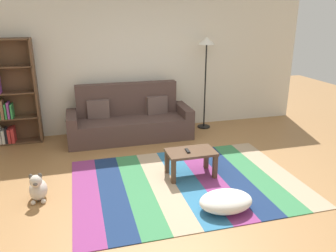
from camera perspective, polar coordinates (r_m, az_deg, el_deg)
name	(u,v)px	position (r m, az deg, el deg)	size (l,w,h in m)	color
ground_plane	(176,185)	(4.69, 1.43, -9.92)	(14.00, 14.00, 0.00)	#9E7042
back_wall	(139,61)	(6.66, -4.89, 10.88)	(6.80, 0.10, 2.70)	silver
rug	(187,182)	(4.74, 3.26, -9.55)	(3.09, 2.22, 0.01)	#843370
couch	(130,120)	(6.33, -6.54, 0.98)	(2.26, 0.80, 1.00)	#4C3833
bookshelf	(4,97)	(6.52, -26.15, 4.51)	(0.90, 0.28, 1.85)	brown
coffee_table	(191,156)	(4.81, 3.90, -5.12)	(0.69, 0.42, 0.38)	#513826
pouf	(226,201)	(4.14, 9.81, -12.51)	(0.65, 0.46, 0.23)	white
dog	(38,188)	(4.57, -21.26, -9.84)	(0.22, 0.35, 0.40)	beige
standing_lamp	(206,53)	(6.66, 6.54, 12.26)	(0.32, 0.32, 1.82)	black
tv_remote	(188,151)	(4.76, 3.34, -4.23)	(0.04, 0.15, 0.02)	black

